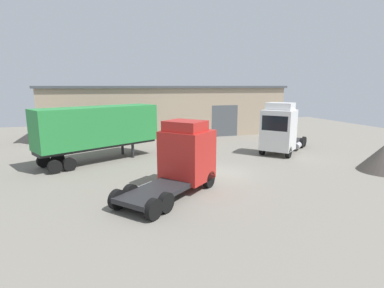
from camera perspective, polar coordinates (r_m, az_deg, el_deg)
ground_plane at (r=20.32m, az=5.78°, el=-5.62°), size 60.00×60.00×0.00m
warehouse_building at (r=36.67m, az=-4.83°, el=6.47°), size 27.87×8.14×5.80m
tractor_unit_white at (r=26.69m, az=16.45°, el=2.54°), size 6.73×6.33×4.42m
container_trailer_green at (r=24.10m, az=-17.44°, el=3.07°), size 9.42×6.47×4.24m
tractor_unit_red at (r=16.77m, az=-1.83°, el=-2.65°), size 6.26×5.95×3.90m
gravel_pile at (r=24.39m, az=32.71°, el=-2.24°), size 3.29×3.29×1.89m
oil_drum at (r=19.45m, az=2.57°, el=-4.98°), size 0.58×0.58×0.88m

